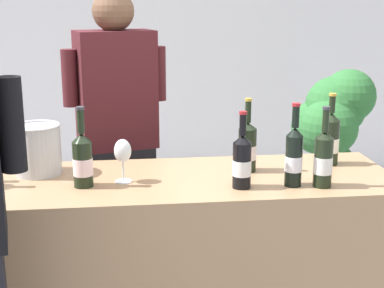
{
  "coord_description": "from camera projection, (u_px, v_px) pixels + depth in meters",
  "views": [
    {
      "loc": [
        -0.1,
        -2.3,
        1.67
      ],
      "look_at": [
        0.17,
        0.0,
        1.07
      ],
      "focal_mm": 52.37,
      "sensor_mm": 36.0,
      "label": 1
    }
  ],
  "objects": [
    {
      "name": "wall_back",
      "position": [
        137.0,
        31.0,
        4.79
      ],
      "size": [
        8.0,
        0.1,
        2.8
      ],
      "primitive_type": "cube",
      "color": "white",
      "rests_on": "ground_plane"
    },
    {
      "name": "counter",
      "position": [
        154.0,
        275.0,
        2.53
      ],
      "size": [
        2.13,
        0.63,
        0.92
      ],
      "primitive_type": "cube",
      "color": "#9E7A56",
      "rests_on": "ground_plane"
    },
    {
      "name": "wine_bottle_0",
      "position": [
        83.0,
        160.0,
        2.29
      ],
      "size": [
        0.08,
        0.08,
        0.34
      ],
      "color": "black",
      "rests_on": "counter"
    },
    {
      "name": "wine_bottle_2",
      "position": [
        242.0,
        161.0,
        2.28
      ],
      "size": [
        0.08,
        0.08,
        0.32
      ],
      "color": "black",
      "rests_on": "counter"
    },
    {
      "name": "wine_bottle_3",
      "position": [
        330.0,
        139.0,
        2.6
      ],
      "size": [
        0.08,
        0.08,
        0.34
      ],
      "color": "black",
      "rests_on": "counter"
    },
    {
      "name": "wine_bottle_4",
      "position": [
        323.0,
        159.0,
        2.29
      ],
      "size": [
        0.08,
        0.08,
        0.34
      ],
      "color": "black",
      "rests_on": "counter"
    },
    {
      "name": "wine_bottle_5",
      "position": [
        247.0,
        147.0,
        2.5
      ],
      "size": [
        0.08,
        0.08,
        0.33
      ],
      "color": "black",
      "rests_on": "counter"
    },
    {
      "name": "wine_bottle_7",
      "position": [
        294.0,
        156.0,
        2.3
      ],
      "size": [
        0.07,
        0.07,
        0.35
      ],
      "color": "black",
      "rests_on": "counter"
    },
    {
      "name": "wine_glass",
      "position": [
        123.0,
        153.0,
        2.35
      ],
      "size": [
        0.07,
        0.07,
        0.19
      ],
      "color": "silver",
      "rests_on": "counter"
    },
    {
      "name": "ice_bucket",
      "position": [
        38.0,
        149.0,
        2.46
      ],
      "size": [
        0.21,
        0.21,
        0.22
      ],
      "color": "silver",
      "rests_on": "counter"
    },
    {
      "name": "person_server",
      "position": [
        118.0,
        155.0,
        3.05
      ],
      "size": [
        0.54,
        0.34,
        1.72
      ],
      "color": "black",
      "rests_on": "ground_plane"
    },
    {
      "name": "potted_shrub",
      "position": [
        332.0,
        132.0,
        3.76
      ],
      "size": [
        0.53,
        0.53,
        1.22
      ],
      "color": "brown",
      "rests_on": "ground_plane"
    }
  ]
}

